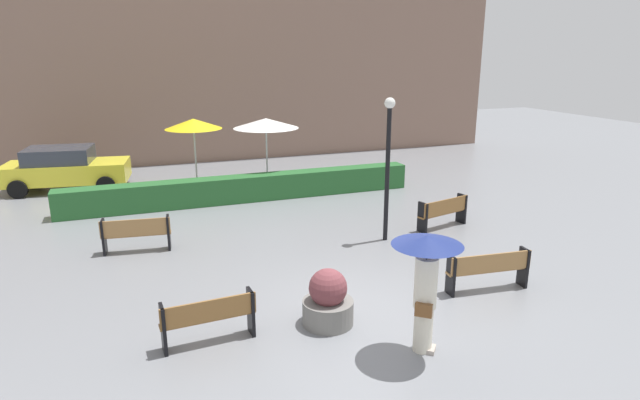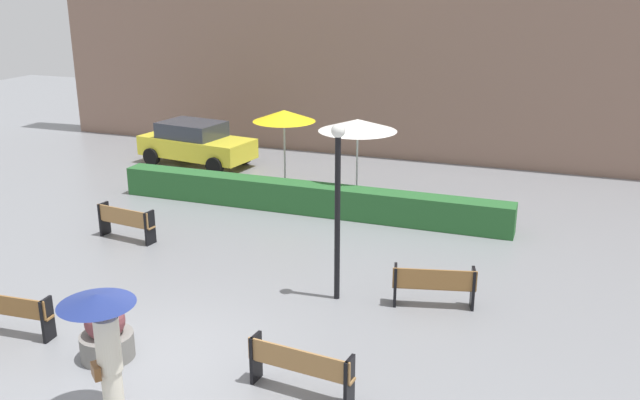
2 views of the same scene
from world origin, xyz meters
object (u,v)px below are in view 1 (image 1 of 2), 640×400
at_px(planter_pot, 328,301).
at_px(bench_near_right, 489,268).
at_px(bench_far_left, 136,232).
at_px(pedestrian_with_umbrella, 426,272).
at_px(lamp_post, 388,155).
at_px(bench_near_left, 209,317).
at_px(patio_umbrella_yellow, 193,124).
at_px(patio_umbrella_white, 266,123).
at_px(bench_far_right, 444,211).
at_px(parked_car, 65,168).

bearing_deg(planter_pot, bench_near_right, 1.97).
height_order(bench_far_left, pedestrian_with_umbrella, pedestrian_with_umbrella).
bearing_deg(lamp_post, bench_near_left, -145.27).
bearing_deg(patio_umbrella_yellow, pedestrian_with_umbrella, -79.98).
bearing_deg(pedestrian_with_umbrella, lamp_post, 69.27).
xyz_separation_m(bench_near_left, bench_far_left, (-1.02, 5.02, 0.01)).
relative_size(bench_near_left, patio_umbrella_yellow, 0.62).
relative_size(bench_near_right, patio_umbrella_white, 0.71).
xyz_separation_m(bench_far_right, planter_pot, (-5.10, -4.01, -0.05)).
relative_size(pedestrian_with_umbrella, lamp_post, 0.55).
xyz_separation_m(bench_near_left, planter_pot, (2.17, -0.05, -0.05)).
relative_size(bench_far_right, bench_far_left, 1.02).
relative_size(bench_far_right, lamp_post, 0.46).
height_order(bench_near_left, lamp_post, lamp_post).
relative_size(bench_near_left, bench_near_right, 0.89).
xyz_separation_m(bench_far_left, pedestrian_with_umbrella, (4.33, -6.53, 0.93)).
xyz_separation_m(bench_far_left, planter_pot, (3.19, -5.08, -0.06)).
xyz_separation_m(bench_far_right, patio_umbrella_white, (-3.56, 6.09, 1.90)).
bearing_deg(bench_far_right, patio_umbrella_white, 120.30).
bearing_deg(lamp_post, planter_pot, -129.85).
height_order(bench_near_left, planter_pot, planter_pot).
height_order(patio_umbrella_yellow, parked_car, patio_umbrella_yellow).
bearing_deg(bench_near_right, parked_car, 126.17).
xyz_separation_m(bench_far_left, patio_umbrella_yellow, (2.23, 5.37, 1.94)).
relative_size(lamp_post, patio_umbrella_white, 1.46).
relative_size(bench_far_left, lamp_post, 0.45).
bearing_deg(bench_far_right, bench_near_left, -151.45).
distance_m(bench_near_left, lamp_post, 6.65).
relative_size(bench_far_left, planter_pot, 1.57).
bearing_deg(planter_pot, bench_far_right, 38.19).
bearing_deg(bench_near_right, bench_near_left, -179.30).
bearing_deg(lamp_post, bench_far_left, 167.61).
xyz_separation_m(bench_far_left, patio_umbrella_white, (4.73, 5.02, 1.89)).
xyz_separation_m(bench_far_right, bench_far_left, (-8.29, 1.07, 0.01)).
relative_size(bench_far_right, pedestrian_with_umbrella, 0.82).
height_order(pedestrian_with_umbrella, patio_umbrella_white, patio_umbrella_white).
distance_m(bench_far_right, planter_pot, 6.49).
bearing_deg(patio_umbrella_yellow, bench_far_left, -112.54).
bearing_deg(parked_car, bench_far_right, -39.03).
xyz_separation_m(bench_near_left, parked_car, (-3.19, 12.43, 0.30)).
distance_m(bench_far_right, lamp_post, 2.73).
height_order(lamp_post, patio_umbrella_yellow, lamp_post).
relative_size(planter_pot, patio_umbrella_yellow, 0.41).
xyz_separation_m(bench_far_left, lamp_post, (6.28, -1.38, 1.81)).
xyz_separation_m(bench_near_right, patio_umbrella_white, (-2.14, 9.98, 1.89)).
distance_m(planter_pot, parked_car, 13.60).
bearing_deg(patio_umbrella_white, patio_umbrella_yellow, 172.17).
bearing_deg(bench_far_right, parked_car, 140.97).
bearing_deg(planter_pot, parked_car, 113.24).
height_order(patio_umbrella_white, parked_car, patio_umbrella_white).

